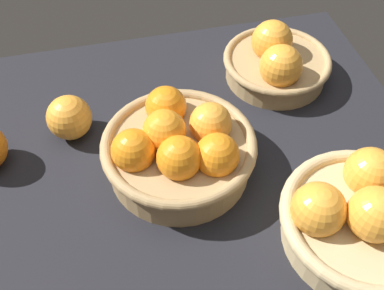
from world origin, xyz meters
The scene contains 5 objects.
market_tray centered at (0.00, 0.00, 1.50)cm, with size 84.00×72.00×3.00cm, color black.
basket_far_left centered at (-21.75, 19.85, 7.93)cm, with size 24.18×24.18×12.45cm.
basket_center centered at (1.06, 1.05, 7.98)cm, with size 24.88×24.88×11.81cm.
basket_near_left centered at (-22.06, -16.91, 6.96)cm, with size 20.86×20.86×10.70cm.
loose_orange_front_gap centered at (17.77, -10.98, 6.90)cm, with size 7.79×7.79×7.79cm, color #F49E33.
Camera 1 is at (10.10, 48.32, 64.13)cm, focal length 43.50 mm.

